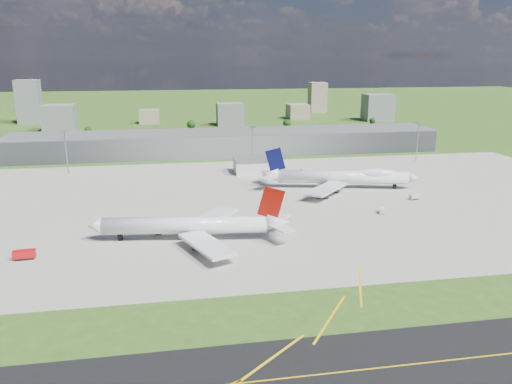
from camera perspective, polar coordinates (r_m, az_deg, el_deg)
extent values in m
plane|color=#2F5119|center=(345.15, -3.03, 4.02)|extent=(1400.00, 1400.00, 0.00)
cube|color=gray|center=(241.22, 2.50, -0.95)|extent=(360.00, 190.00, 0.08)
cube|color=slate|center=(358.44, -3.34, 5.66)|extent=(300.00, 42.00, 15.00)
cube|color=silver|center=(297.32, 0.04, 2.98)|extent=(26.00, 16.00, 8.00)
cylinder|color=gray|center=(311.91, -20.85, 4.15)|extent=(0.70, 0.70, 25.00)
cube|color=gray|center=(309.90, -21.07, 6.47)|extent=(3.50, 2.00, 1.20)
cylinder|color=gray|center=(310.15, -0.44, 5.10)|extent=(0.70, 0.70, 25.00)
cube|color=gray|center=(308.13, -0.44, 7.45)|extent=(3.50, 2.00, 1.20)
cylinder|color=gray|center=(345.40, 17.96, 5.41)|extent=(0.70, 0.70, 25.00)
cube|color=gray|center=(343.58, 18.14, 7.51)|extent=(3.50, 2.00, 1.20)
cylinder|color=white|center=(190.18, -8.12, -3.78)|extent=(62.11, 14.85, 6.39)
cone|color=white|center=(196.69, -17.91, -3.74)|extent=(6.16, 7.07, 6.39)
cone|color=white|center=(189.32, 2.53, -3.45)|extent=(9.33, 7.51, 6.39)
cube|color=maroon|center=(191.08, -8.73, -4.34)|extent=(50.57, 9.58, 1.39)
cube|color=white|center=(175.83, -5.65, -5.98)|extent=(19.30, 29.28, 0.96)
cube|color=white|center=(204.39, -5.13, -2.89)|extent=(24.60, 27.75, 0.96)
cube|color=maroon|center=(186.80, 1.74, -1.24)|extent=(10.59, 1.99, 12.88)
cylinder|color=#38383D|center=(180.48, -6.39, -6.12)|extent=(6.28, 4.19, 3.41)
cylinder|color=#38383D|center=(201.42, -5.92, -3.79)|extent=(6.28, 4.19, 3.41)
cube|color=black|center=(186.64, -6.26, -5.57)|extent=(1.87, 1.50, 2.66)
cube|color=black|center=(195.60, -6.06, -4.57)|extent=(1.87, 1.50, 2.66)
cube|color=black|center=(195.87, -15.24, -5.02)|extent=(1.87, 1.50, 2.66)
cylinder|color=white|center=(265.55, 9.87, 1.69)|extent=(67.34, 21.57, 6.75)
cone|color=white|center=(272.41, 17.51, 1.54)|extent=(6.81, 7.79, 6.75)
cone|color=white|center=(263.44, 1.61, 2.00)|extent=(9.99, 8.52, 6.75)
cube|color=navy|center=(266.32, 10.31, 1.24)|extent=(54.60, 14.99, 1.42)
ellipsoid|color=white|center=(267.80, 13.62, 2.04)|extent=(22.57, 11.38, 6.08)
cube|color=white|center=(281.03, 7.48, 2.13)|extent=(18.34, 31.93, 0.98)
cube|color=white|center=(249.06, 8.05, 0.39)|extent=(27.84, 28.95, 0.98)
cube|color=#080B3F|center=(261.67, 2.22, 3.68)|extent=(10.70, 2.94, 13.16)
cylinder|color=#38383D|center=(275.35, 8.43, 1.37)|extent=(6.61, 4.73, 3.49)
cylinder|color=#38383D|center=(285.37, 6.97, 1.92)|extent=(6.61, 4.73, 3.49)
cylinder|color=#38383D|center=(256.46, 8.82, 0.32)|extent=(6.61, 4.73, 3.49)
cylinder|color=#38383D|center=(245.41, 7.61, -0.32)|extent=(6.61, 4.73, 3.49)
cube|color=black|center=(270.68, 8.33, 1.00)|extent=(1.99, 1.66, 2.72)
cube|color=black|center=(261.24, 8.52, 0.47)|extent=(1.99, 1.66, 2.72)
cube|color=black|center=(271.32, 15.54, 0.63)|extent=(1.99, 1.66, 2.72)
cube|color=red|center=(189.57, -24.96, -6.47)|extent=(7.46, 3.33, 2.90)
cube|color=black|center=(190.08, -24.91, -6.88)|extent=(6.39, 3.37, 0.70)
cube|color=#E59F0D|center=(198.86, -11.16, -4.52)|extent=(3.73, 2.85, 1.32)
cube|color=black|center=(199.08, -11.15, -4.70)|extent=(3.29, 2.78, 0.70)
cube|color=white|center=(227.98, 14.20, -2.04)|extent=(3.55, 4.81, 1.94)
cube|color=black|center=(228.26, 14.18, -2.27)|extent=(3.37, 4.25, 0.70)
cube|color=silver|center=(253.83, 17.66, -0.50)|extent=(5.28, 3.33, 2.17)
cube|color=black|center=(254.11, 17.64, -0.74)|extent=(4.59, 3.27, 0.70)
cube|color=slate|center=(499.36, -21.57, 7.89)|extent=(28.00, 22.00, 24.00)
cube|color=gray|center=(529.94, -12.10, 8.44)|extent=(20.00, 18.00, 14.00)
cube|color=slate|center=(502.90, -2.99, 8.86)|extent=(26.00, 20.00, 22.00)
cube|color=gray|center=(557.26, 4.80, 9.15)|extent=(22.00, 24.00, 16.00)
cube|color=slate|center=(554.44, 13.75, 9.37)|extent=(30.00, 22.00, 28.00)
cube|color=slate|center=(565.58, -24.51, 9.37)|extent=(22.00, 20.00, 44.00)
cube|color=gray|center=(624.64, 7.03, 10.68)|extent=(20.00, 18.00, 36.00)
cylinder|color=#382314|center=(461.24, -18.61, 6.31)|extent=(0.70, 0.70, 3.00)
sphere|color=black|center=(460.77, -18.64, 6.72)|extent=(6.75, 6.75, 6.75)
cylinder|color=#382314|center=(471.13, -7.40, 7.19)|extent=(0.70, 0.70, 3.60)
sphere|color=black|center=(470.58, -7.42, 7.68)|extent=(8.10, 8.10, 8.10)
cylinder|color=#382314|center=(478.59, 3.54, 7.40)|extent=(0.70, 0.70, 3.40)
sphere|color=black|center=(478.08, 3.55, 7.85)|extent=(7.65, 7.65, 7.65)
cylinder|color=#382314|center=(516.06, 13.14, 7.58)|extent=(0.70, 0.70, 2.80)
sphere|color=black|center=(515.66, 13.16, 7.92)|extent=(6.30, 6.30, 6.30)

